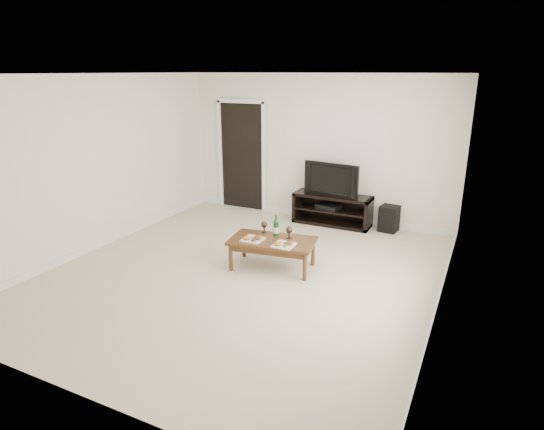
{
  "coord_description": "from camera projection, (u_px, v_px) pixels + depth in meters",
  "views": [
    {
      "loc": [
        2.81,
        -4.93,
        2.64
      ],
      "look_at": [
        0.16,
        0.54,
        0.7
      ],
      "focal_mm": 30.0,
      "sensor_mm": 36.0,
      "label": 1
    }
  ],
  "objects": [
    {
      "name": "doorway",
      "position": [
        242.0,
        157.0,
        8.87
      ],
      "size": [
        0.9,
        0.02,
        2.05
      ],
      "primitive_type": "cube",
      "color": "black",
      "rests_on": "ground"
    },
    {
      "name": "television",
      "position": [
        334.0,
        178.0,
        7.91
      ],
      "size": [
        1.02,
        0.27,
        0.58
      ],
      "primitive_type": "imported",
      "rotation": [
        0.0,
        0.0,
        -0.14
      ],
      "color": "black",
      "rests_on": "media_console"
    },
    {
      "name": "goblet_left",
      "position": [
        264.0,
        227.0,
        6.48
      ],
      "size": [
        0.09,
        0.09,
        0.17
      ],
      "primitive_type": null,
      "color": "#332A1C",
      "rests_on": "coffee_table"
    },
    {
      "name": "plate_left",
      "position": [
        253.0,
        238.0,
        6.21
      ],
      "size": [
        0.27,
        0.27,
        0.07
      ],
      "primitive_type": "cube",
      "color": "white",
      "rests_on": "coffee_table"
    },
    {
      "name": "plate_right",
      "position": [
        284.0,
        243.0,
        6.0
      ],
      "size": [
        0.27,
        0.27,
        0.07
      ],
      "primitive_type": "cube",
      "color": "white",
      "rests_on": "coffee_table"
    },
    {
      "name": "wine_bottle",
      "position": [
        276.0,
        224.0,
        6.33
      ],
      "size": [
        0.07,
        0.07,
        0.35
      ],
      "primitive_type": "cylinder",
      "color": "#103C16",
      "rests_on": "coffee_table"
    },
    {
      "name": "ceiling",
      "position": [
        240.0,
        72.0,
        5.4
      ],
      "size": [
        5.0,
        5.5,
        0.04
      ],
      "primitive_type": "cube",
      "color": "white",
      "rests_on": "back_wall"
    },
    {
      "name": "goblet_right",
      "position": [
        289.0,
        232.0,
        6.26
      ],
      "size": [
        0.09,
        0.09,
        0.17
      ],
      "primitive_type": null,
      "color": "#332A1C",
      "rests_on": "coffee_table"
    },
    {
      "name": "subwoofer",
      "position": [
        389.0,
        219.0,
        7.76
      ],
      "size": [
        0.33,
        0.33,
        0.44
      ],
      "primitive_type": "cube",
      "rotation": [
        0.0,
        0.0,
        -0.12
      ],
      "color": "black",
      "rests_on": "ground"
    },
    {
      "name": "av_receiver",
      "position": [
        329.0,
        207.0,
        8.09
      ],
      "size": [
        0.44,
        0.36,
        0.08
      ],
      "primitive_type": "cube",
      "rotation": [
        0.0,
        0.0,
        -0.16
      ],
      "color": "black",
      "rests_on": "media_console"
    },
    {
      "name": "media_console",
      "position": [
        332.0,
        210.0,
        8.08
      ],
      "size": [
        1.38,
        0.45,
        0.55
      ],
      "primitive_type": "cube",
      "color": "black",
      "rests_on": "ground"
    },
    {
      "name": "floor",
      "position": [
        244.0,
        273.0,
        6.2
      ],
      "size": [
        5.5,
        5.5,
        0.0
      ],
      "primitive_type": "plane",
      "color": "beige",
      "rests_on": "ground"
    },
    {
      "name": "back_wall",
      "position": [
        318.0,
        148.0,
        8.18
      ],
      "size": [
        5.0,
        0.04,
        2.6
      ],
      "primitive_type": "cube",
      "color": "white",
      "rests_on": "ground"
    },
    {
      "name": "coffee_table",
      "position": [
        272.0,
        254.0,
        6.3
      ],
      "size": [
        1.24,
        0.8,
        0.42
      ],
      "primitive_type": "cube",
      "rotation": [
        0.0,
        0.0,
        0.15
      ],
      "color": "#5D3119",
      "rests_on": "ground"
    }
  ]
}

